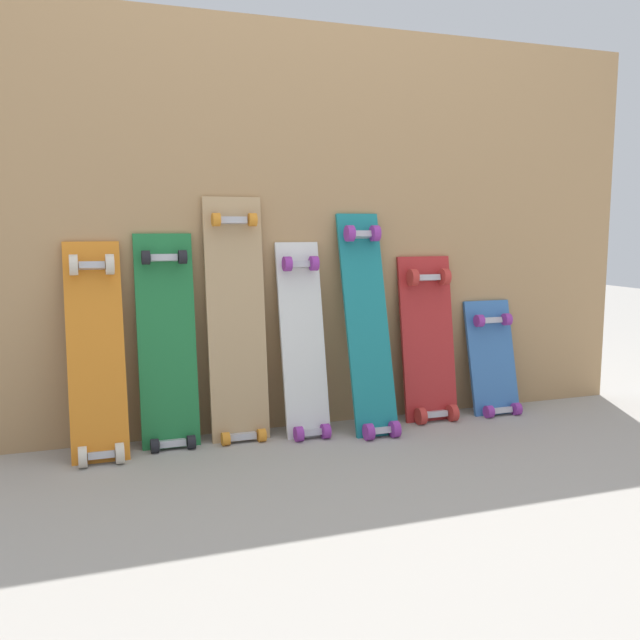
{
  "coord_description": "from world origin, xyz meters",
  "views": [
    {
      "loc": [
        -0.87,
        -2.53,
        0.8
      ],
      "look_at": [
        0.0,
        -0.07,
        0.44
      ],
      "focal_mm": 38.65,
      "sensor_mm": 36.0,
      "label": 1
    }
  ],
  "objects_px": {
    "skateboard_white": "(304,348)",
    "skateboard_red": "(429,346)",
    "skateboard_natural": "(237,329)",
    "skateboard_green": "(167,350)",
    "skateboard_blue": "(493,365)",
    "skateboard_orange": "(96,359)",
    "skateboard_teal": "(368,331)"
  },
  "relations": [
    {
      "from": "skateboard_natural",
      "to": "skateboard_white",
      "type": "distance_m",
      "value": 0.27
    },
    {
      "from": "skateboard_green",
      "to": "skateboard_white",
      "type": "relative_size",
      "value": 1.04
    },
    {
      "from": "skateboard_white",
      "to": "skateboard_red",
      "type": "bearing_deg",
      "value": 2.5
    },
    {
      "from": "skateboard_red",
      "to": "skateboard_blue",
      "type": "distance_m",
      "value": 0.33
    },
    {
      "from": "skateboard_orange",
      "to": "skateboard_natural",
      "type": "relative_size",
      "value": 0.83
    },
    {
      "from": "skateboard_green",
      "to": "skateboard_red",
      "type": "bearing_deg",
      "value": -0.25
    },
    {
      "from": "skateboard_white",
      "to": "skateboard_teal",
      "type": "bearing_deg",
      "value": -8.81
    },
    {
      "from": "skateboard_blue",
      "to": "skateboard_green",
      "type": "bearing_deg",
      "value": 179.51
    },
    {
      "from": "skateboard_green",
      "to": "skateboard_natural",
      "type": "distance_m",
      "value": 0.27
    },
    {
      "from": "skateboard_teal",
      "to": "skateboard_green",
      "type": "bearing_deg",
      "value": 174.91
    },
    {
      "from": "skateboard_green",
      "to": "skateboard_blue",
      "type": "relative_size",
      "value": 1.53
    },
    {
      "from": "skateboard_green",
      "to": "skateboard_natural",
      "type": "height_order",
      "value": "skateboard_natural"
    },
    {
      "from": "skateboard_orange",
      "to": "skateboard_white",
      "type": "height_order",
      "value": "skateboard_orange"
    },
    {
      "from": "skateboard_green",
      "to": "skateboard_white",
      "type": "xyz_separation_m",
      "value": [
        0.51,
        -0.03,
        -0.02
      ]
    },
    {
      "from": "skateboard_green",
      "to": "skateboard_teal",
      "type": "bearing_deg",
      "value": -5.09
    },
    {
      "from": "skateboard_green",
      "to": "skateboard_blue",
      "type": "height_order",
      "value": "skateboard_green"
    },
    {
      "from": "skateboard_natural",
      "to": "skateboard_white",
      "type": "relative_size",
      "value": 1.21
    },
    {
      "from": "skateboard_green",
      "to": "skateboard_teal",
      "type": "xyz_separation_m",
      "value": [
        0.76,
        -0.07,
        0.04
      ]
    },
    {
      "from": "skateboard_teal",
      "to": "skateboard_natural",
      "type": "bearing_deg",
      "value": 172.34
    },
    {
      "from": "skateboard_teal",
      "to": "skateboard_white",
      "type": "bearing_deg",
      "value": 171.19
    },
    {
      "from": "skateboard_orange",
      "to": "skateboard_white",
      "type": "bearing_deg",
      "value": 1.4
    },
    {
      "from": "skateboard_red",
      "to": "skateboard_blue",
      "type": "xyz_separation_m",
      "value": [
        0.31,
        -0.01,
        -0.1
      ]
    },
    {
      "from": "skateboard_natural",
      "to": "skateboard_red",
      "type": "distance_m",
      "value": 0.82
    },
    {
      "from": "skateboard_green",
      "to": "skateboard_blue",
      "type": "xyz_separation_m",
      "value": [
        1.38,
        -0.01,
        -0.15
      ]
    },
    {
      "from": "skateboard_natural",
      "to": "skateboard_white",
      "type": "bearing_deg",
      "value": -6.49
    },
    {
      "from": "skateboard_orange",
      "to": "skateboard_blue",
      "type": "relative_size",
      "value": 1.47
    },
    {
      "from": "skateboard_teal",
      "to": "skateboard_red",
      "type": "height_order",
      "value": "skateboard_teal"
    },
    {
      "from": "skateboard_green",
      "to": "skateboard_white",
      "type": "bearing_deg",
      "value": -3.23
    },
    {
      "from": "skateboard_natural",
      "to": "skateboard_red",
      "type": "xyz_separation_m",
      "value": [
        0.81,
        -0.0,
        -0.11
      ]
    },
    {
      "from": "skateboard_orange",
      "to": "skateboard_natural",
      "type": "height_order",
      "value": "skateboard_natural"
    },
    {
      "from": "skateboard_orange",
      "to": "skateboard_green",
      "type": "bearing_deg",
      "value": 10.81
    },
    {
      "from": "skateboard_red",
      "to": "skateboard_natural",
      "type": "bearing_deg",
      "value": 179.67
    }
  ]
}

